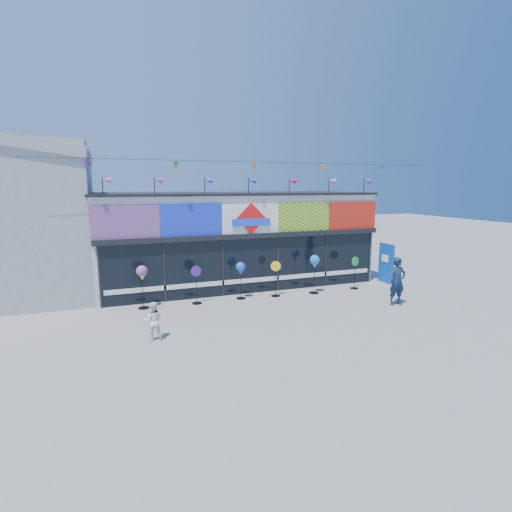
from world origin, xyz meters
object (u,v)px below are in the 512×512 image
spinner_0 (142,274)px  spinner_4 (315,263)px  adult_man (397,281)px  spinner_1 (196,284)px  child (153,321)px  spinner_5 (355,272)px  blue_sign (386,263)px  spinner_3 (276,278)px  spinner_2 (241,269)px

spinner_0 → spinner_4: size_ratio=0.99×
adult_man → spinner_4: bearing=131.6°
spinner_0 → spinner_4: spinner_4 is taller
spinner_1 → child: bearing=-122.0°
spinner_0 → spinner_4: 6.82m
child → spinner_5: bearing=-150.9°
blue_sign → child: size_ratio=1.61×
spinner_4 → adult_man: size_ratio=0.90×
adult_man → child: bearing=-176.1°
blue_sign → spinner_3: bearing=-177.7°
spinner_3 → adult_man: (3.77, -2.66, 0.14)m
spinner_2 → spinner_4: 3.11m
spinner_3 → spinner_5: 3.67m
spinner_3 → spinner_4: (1.67, -0.14, 0.53)m
spinner_0 → adult_man: (8.91, -2.85, -0.38)m
spinner_2 → spinner_5: 5.12m
blue_sign → child: blue_sign is taller
adult_man → child: size_ratio=1.60×
spinner_1 → adult_man: 7.50m
blue_sign → adult_man: size_ratio=1.00×
spinner_3 → spinner_4: spinner_4 is taller
spinner_1 → spinner_3: bearing=-1.8°
adult_man → spinner_1: bearing=160.2°
child → spinner_1: bearing=-111.0°
spinner_1 → spinner_4: size_ratio=0.90×
spinner_0 → spinner_3: (5.14, -0.19, -0.51)m
spinner_4 → spinner_5: (2.00, 0.04, -0.55)m
blue_sign → spinner_2: size_ratio=1.23×
spinner_1 → spinner_2: bearing=1.7°
spinner_0 → child: 3.25m
blue_sign → spinner_3: 5.68m
spinner_5 → blue_sign: bearing=13.4°
spinner_0 → spinner_4: bearing=-2.8°
spinner_5 → spinner_1: bearing=178.4°
spinner_4 → spinner_5: size_ratio=1.15×
blue_sign → spinner_1: size_ratio=1.24×
blue_sign → adult_man: blue_sign is taller
spinner_0 → spinner_5: (8.81, -0.29, -0.53)m
spinner_0 → spinner_2: bearing=-0.6°
spinner_5 → spinner_3: bearing=178.5°
blue_sign → spinner_1: 8.87m
blue_sign → spinner_4: size_ratio=1.12×
spinner_3 → adult_man: adult_man is taller
spinner_3 → spinner_5: bearing=-1.5°
spinner_0 → spinner_3: bearing=-2.1°
spinner_0 → spinner_3: spinner_0 is taller
spinner_5 → adult_man: (0.10, -2.56, 0.16)m
spinner_5 → child: size_ratio=1.25×
blue_sign → spinner_5: (-2.00, -0.48, -0.16)m
spinner_0 → blue_sign: bearing=1.0°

